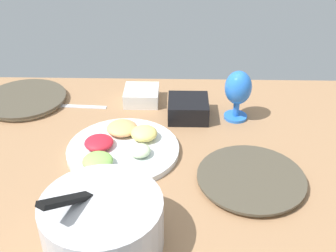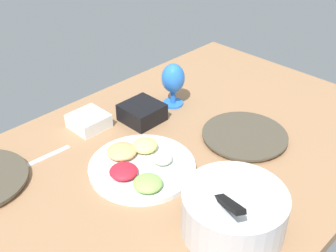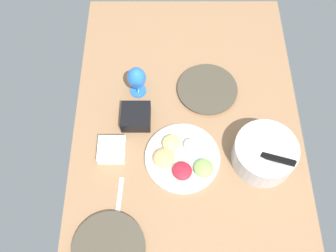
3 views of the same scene
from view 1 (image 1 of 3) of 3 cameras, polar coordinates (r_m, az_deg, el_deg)
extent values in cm
cube|color=#99704C|center=(124.53, 0.70, -5.10)|extent=(160.00, 104.00, 4.00)
cylinder|color=beige|center=(116.81, 11.01, -7.12)|extent=(26.60, 26.60, 1.21)
cylinder|color=#494233|center=(116.21, 11.05, -6.75)|extent=(28.91, 28.91, 0.72)
cylinder|color=beige|center=(159.30, -18.58, 3.24)|extent=(26.64, 26.64, 1.33)
cylinder|color=#494233|center=(158.82, -18.64, 3.57)|extent=(28.96, 28.96, 0.80)
cylinder|color=silver|center=(96.52, -8.71, -12.69)|extent=(26.74, 26.74, 11.97)
cylinder|color=white|center=(94.04, -8.89, -11.14)|extent=(24.06, 24.06, 2.15)
cube|color=black|center=(92.55, -11.97, -9.37)|extent=(12.25, 17.81, 11.10)
cylinder|color=silver|center=(125.89, -6.01, -3.20)|extent=(32.87, 32.87, 1.80)
ellipsoid|color=red|center=(125.87, -9.22, -2.19)|extent=(8.48, 8.48, 2.85)
ellipsoid|color=#8CC659|center=(118.30, -9.38, -4.63)|extent=(8.45, 8.45, 3.21)
ellipsoid|color=beige|center=(121.10, -3.79, -3.30)|extent=(6.21, 6.21, 2.96)
ellipsoid|color=#F9E072|center=(127.74, -3.22, -0.98)|extent=(7.93, 7.93, 3.71)
ellipsoid|color=#F2A566|center=(131.30, -6.17, -0.26)|extent=(9.42, 9.42, 3.14)
cylinder|color=blue|center=(143.67, 8.99, 1.27)|extent=(7.69, 7.69, 1.00)
cylinder|color=blue|center=(142.26, 9.09, 2.24)|extent=(2.00, 2.00, 4.64)
ellipsoid|color=blue|center=(138.51, 9.36, 5.08)|extent=(8.68, 8.68, 11.23)
cube|color=white|center=(150.82, -3.56, 4.09)|extent=(11.91, 11.91, 4.97)
cube|color=#F9E072|center=(150.07, -3.58, 4.62)|extent=(9.77, 9.77, 1.59)
cube|color=black|center=(141.26, 2.71, 2.35)|extent=(13.22, 13.22, 6.38)
cube|color=tan|center=(140.25, 2.73, 3.07)|extent=(10.84, 10.84, 2.04)
cube|color=silver|center=(151.34, -11.57, 2.61)|extent=(18.08, 2.90, 0.60)
camera|label=2|loc=(0.87, -78.65, 14.76)|focal=45.87mm
camera|label=3|loc=(1.56, -56.98, 53.56)|focal=40.34mm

